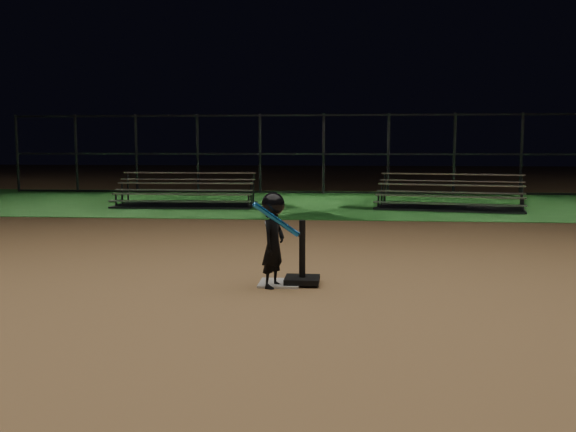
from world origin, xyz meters
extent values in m
plane|color=#A17749|center=(0.00, 0.00, 0.00)|extent=(80.00, 80.00, 0.00)
cube|color=#1E5F20|center=(0.00, 10.00, 0.01)|extent=(60.00, 8.00, 0.01)
cube|color=beige|center=(0.00, 0.00, 0.01)|extent=(0.45, 0.45, 0.02)
cube|color=black|center=(0.25, 0.01, 0.05)|extent=(0.38, 0.38, 0.06)
cylinder|color=black|center=(0.25, 0.01, 0.40)|extent=(0.07, 0.07, 0.63)
imported|color=black|center=(-0.05, -0.16, 0.46)|extent=(0.34, 0.40, 0.93)
sphere|color=black|center=(-0.05, -0.16, 0.91)|extent=(0.25, 0.25, 0.25)
cylinder|color=#1B7EEA|center=(0.00, -0.31, 0.76)|extent=(0.49, 0.31, 0.39)
cylinder|color=black|center=(0.16, -0.19, 0.63)|extent=(0.18, 0.12, 0.14)
cube|color=#BABABF|center=(-3.28, 8.23, 0.34)|extent=(3.43, 0.28, 0.03)
cube|color=#BABABF|center=(-3.27, 7.99, 0.19)|extent=(3.43, 0.28, 0.03)
cube|color=#BABABF|center=(-3.29, 8.70, 0.58)|extent=(3.43, 0.28, 0.03)
cube|color=#BABABF|center=(-3.28, 8.46, 0.43)|extent=(3.43, 0.28, 0.03)
cube|color=#BABABF|center=(-3.30, 9.17, 0.82)|extent=(3.43, 0.28, 0.03)
cube|color=#BABABF|center=(-3.29, 8.93, 0.67)|extent=(3.43, 0.28, 0.03)
cube|color=#38383D|center=(-3.29, 8.70, 0.03)|extent=(3.46, 1.75, 0.05)
cube|color=#B2B2B7|center=(3.10, 8.15, 0.34)|extent=(3.38, 0.92, 0.03)
cube|color=#B2B2B7|center=(3.05, 7.91, 0.19)|extent=(3.38, 0.92, 0.03)
cube|color=#B2B2B7|center=(3.20, 8.61, 0.58)|extent=(3.38, 0.92, 0.03)
cube|color=#B2B2B7|center=(3.15, 8.37, 0.43)|extent=(3.38, 0.92, 0.03)
cube|color=#B2B2B7|center=(3.30, 9.07, 0.82)|extent=(3.38, 0.92, 0.03)
cube|color=#B2B2B7|center=(3.25, 8.83, 0.67)|extent=(3.38, 0.92, 0.03)
cube|color=#38383D|center=(3.20, 8.61, 0.03)|extent=(3.69, 2.35, 0.05)
cube|color=#38383D|center=(0.00, 13.00, 0.05)|extent=(20.00, 0.05, 0.05)
cube|color=#38383D|center=(0.00, 13.00, 1.25)|extent=(20.00, 0.05, 0.05)
cube|color=#38383D|center=(0.00, 13.00, 2.45)|extent=(20.00, 0.05, 0.05)
cylinder|color=#38383D|center=(-10.00, 13.00, 1.25)|extent=(0.08, 0.08, 2.50)
cylinder|color=#38383D|center=(-5.00, 13.00, 1.25)|extent=(0.08, 0.08, 2.50)
cylinder|color=#38383D|center=(0.00, 13.00, 1.25)|extent=(0.08, 0.08, 2.50)
cylinder|color=#38383D|center=(5.00, 13.00, 1.25)|extent=(0.08, 0.08, 2.50)
camera|label=1|loc=(0.73, -6.86, 1.54)|focal=39.54mm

